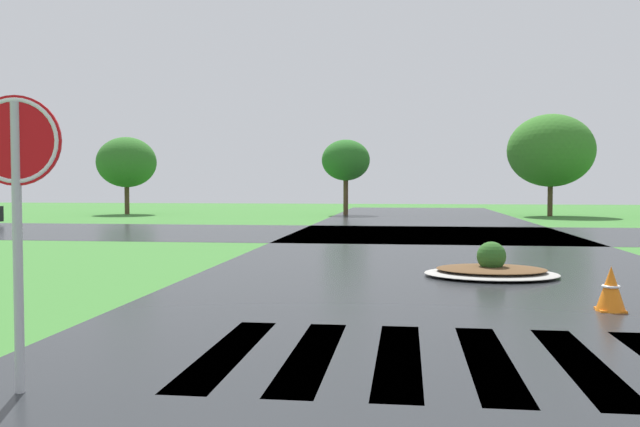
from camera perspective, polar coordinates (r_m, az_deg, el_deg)
name	(u,v)px	position (r m, az deg, el deg)	size (l,w,h in m)	color
asphalt_roadway	(453,284)	(12.29, 11.17, -5.88)	(9.91, 80.00, 0.01)	#232628
asphalt_cross_road	(430,234)	(24.55, 9.24, -1.71)	(90.00, 8.92, 0.01)	#232628
crosswalk_stripes	(488,360)	(7.18, 14.01, -11.89)	(5.85, 3.03, 0.01)	white
stop_sign	(16,173)	(6.23, -24.24, 3.16)	(0.75, 0.17, 2.52)	#B2B5BA
median_island	(491,270)	(13.44, 14.24, -4.60)	(2.55, 2.00, 0.68)	#9E9B93
traffic_cone	(611,289)	(10.35, 23.32, -5.88)	(0.41, 0.41, 0.64)	orange
background_treeline	(524,154)	(39.96, 16.81, 4.86)	(39.87, 5.49, 5.71)	#4C3823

